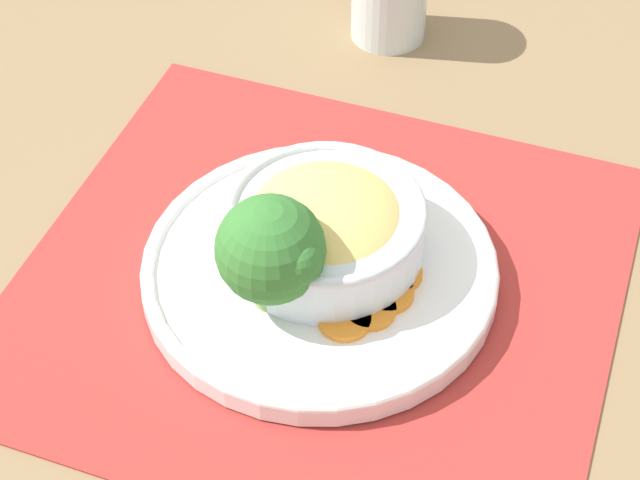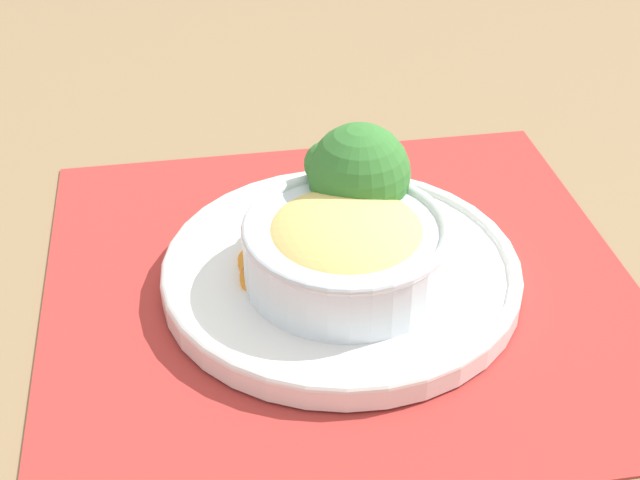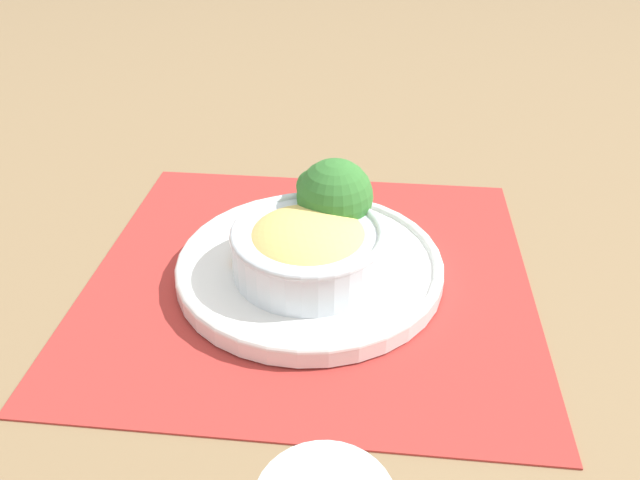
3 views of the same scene
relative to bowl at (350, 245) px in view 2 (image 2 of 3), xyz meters
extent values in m
plane|color=#8C704C|center=(0.00, 0.01, -0.05)|extent=(4.00, 4.00, 0.00)
cube|color=#B2332D|center=(0.00, 0.01, -0.05)|extent=(0.47, 0.44, 0.00)
cylinder|color=white|center=(0.00, 0.01, -0.04)|extent=(0.27, 0.27, 0.02)
torus|color=white|center=(0.00, 0.01, -0.03)|extent=(0.27, 0.27, 0.01)
cylinder|color=silver|center=(0.00, 0.00, -0.01)|extent=(0.15, 0.15, 0.04)
torus|color=silver|center=(0.00, 0.00, 0.02)|extent=(0.15, 0.15, 0.01)
ellipsoid|color=#EAC66B|center=(0.00, 0.00, 0.00)|extent=(0.12, 0.12, 0.05)
cylinder|color=#84AD5B|center=(0.02, 0.06, -0.02)|extent=(0.03, 0.03, 0.02)
sphere|color=#387A33|center=(0.02, 0.06, 0.02)|extent=(0.08, 0.08, 0.08)
sphere|color=#387A33|center=(0.00, 0.07, 0.03)|extent=(0.04, 0.04, 0.04)
sphere|color=#387A33|center=(0.04, 0.05, 0.03)|extent=(0.03, 0.03, 0.03)
cylinder|color=orange|center=(-0.04, 0.06, -0.03)|extent=(0.04, 0.04, 0.01)
cylinder|color=orange|center=(-0.05, 0.05, -0.03)|extent=(0.04, 0.04, 0.01)
cylinder|color=orange|center=(-0.06, 0.03, -0.03)|extent=(0.04, 0.04, 0.01)
cylinder|color=orange|center=(-0.06, 0.01, -0.03)|extent=(0.04, 0.04, 0.01)
camera|label=1|loc=(-0.17, 0.54, 0.57)|focal=60.00mm
camera|label=2|loc=(-0.13, -0.51, 0.38)|focal=50.00mm
camera|label=3|loc=(0.04, -0.50, 0.34)|focal=35.00mm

